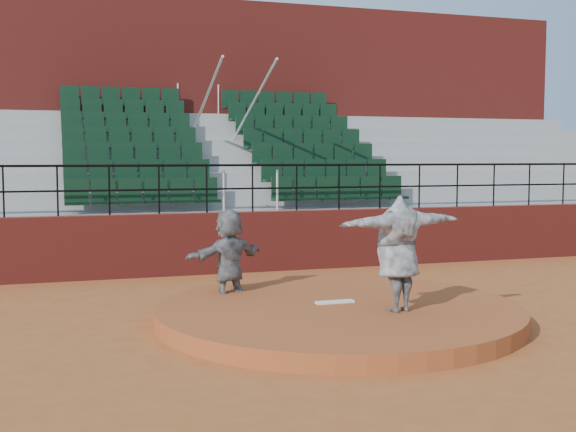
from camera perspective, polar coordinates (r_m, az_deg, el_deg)
name	(u,v)px	position (r m, az deg, el deg)	size (l,w,h in m)	color
ground	(338,321)	(11.04, 4.00, -8.28)	(90.00, 90.00, 0.00)	#A55325
pitchers_mound	(338,313)	(11.01, 4.01, -7.65)	(5.50, 5.50, 0.25)	#9F4B23
pitching_rubber	(335,302)	(11.12, 3.72, -6.79)	(0.60, 0.15, 0.03)	white
boundary_wall	(253,242)	(15.62, -2.80, -2.03)	(24.00, 0.30, 1.30)	maroon
wall_railing	(253,178)	(15.52, -2.82, 3.04)	(24.04, 0.05, 1.03)	black
seating_deck	(217,196)	(19.09, -5.64, 1.56)	(24.00, 5.97, 4.63)	gray
press_box_facade	(190,123)	(22.96, -7.77, 7.33)	(24.00, 3.00, 7.10)	maroon
pitcher	(398,254)	(10.50, 8.68, -2.95)	(2.06, 0.56, 1.68)	black
fielder	(229,258)	(11.92, -4.70, -3.35)	(1.51, 0.48, 1.62)	black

